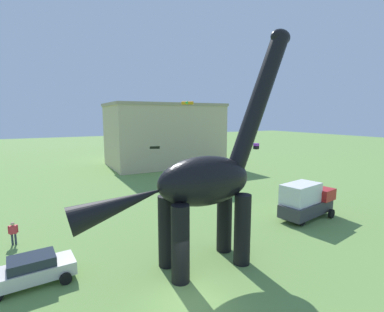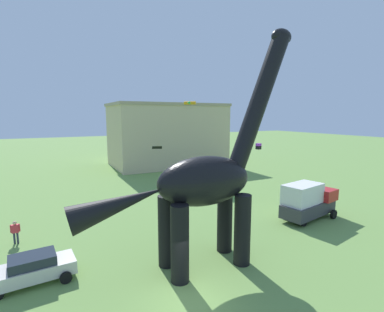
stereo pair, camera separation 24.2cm
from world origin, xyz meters
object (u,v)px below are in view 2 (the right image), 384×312
at_px(festival_canopy_tent, 219,172).
at_px(kite_mid_center, 190,103).
at_px(dinosaur_sculpture, 204,181).
at_px(kite_mid_right, 157,148).
at_px(parked_sedan_left, 33,268).
at_px(kite_near_low, 278,65).
at_px(kite_far_left, 258,146).
at_px(parked_box_truck, 308,201).
at_px(person_strolling_adult, 15,230).

distance_m(festival_canopy_tent, kite_mid_center, 11.87).
xyz_separation_m(dinosaur_sculpture, kite_mid_right, (4.51, 20.23, -0.27)).
xyz_separation_m(parked_sedan_left, kite_mid_right, (13.66, 17.65, 4.14)).
bearing_deg(parked_sedan_left, festival_canopy_tent, 24.76).
height_order(kite_near_low, kite_mid_center, kite_near_low).
relative_size(festival_canopy_tent, kite_mid_right, 2.14).
bearing_deg(kite_mid_right, kite_far_left, -36.59).
height_order(parked_box_truck, kite_mid_center, kite_mid_center).
height_order(kite_far_left, kite_near_low, kite_near_low).
relative_size(festival_canopy_tent, kite_near_low, 5.71).
bearing_deg(parked_box_truck, festival_canopy_tent, 92.07).
height_order(person_strolling_adult, kite_near_low, kite_near_low).
distance_m(kite_mid_right, kite_near_low, 18.30).
xyz_separation_m(dinosaur_sculpture, parked_box_truck, (11.92, 2.61, -3.57)).
height_order(dinosaur_sculpture, kite_mid_center, dinosaur_sculpture).
height_order(parked_sedan_left, parked_box_truck, parked_box_truck).
relative_size(parked_sedan_left, festival_canopy_tent, 1.38).
bearing_deg(parked_box_truck, dinosaur_sculpture, -178.06).
xyz_separation_m(parked_sedan_left, person_strolling_adult, (-1.29, 5.98, 0.20)).
relative_size(dinosaur_sculpture, parked_sedan_left, 3.32).
relative_size(dinosaur_sculpture, parked_box_truck, 2.45).
relative_size(parked_box_truck, festival_canopy_tent, 1.87).
bearing_deg(parked_box_truck, kite_mid_center, 85.14).
distance_m(dinosaur_sculpture, person_strolling_adult, 14.14).
xyz_separation_m(person_strolling_adult, kite_mid_right, (14.95, 11.67, 3.94)).
height_order(parked_box_truck, kite_near_low, kite_near_low).
bearing_deg(kite_mid_right, kite_mid_center, 16.51).
bearing_deg(kite_far_left, parked_sedan_left, -157.19).
distance_m(kite_mid_right, kite_mid_center, 8.21).
xyz_separation_m(parked_box_truck, person_strolling_adult, (-22.36, 5.95, -0.64)).
relative_size(parked_sedan_left, kite_near_low, 7.87).
relative_size(person_strolling_adult, kite_mid_center, 0.95).
bearing_deg(kite_far_left, kite_mid_center, 116.95).
height_order(parked_box_truck, kite_far_left, kite_far_left).
height_order(festival_canopy_tent, kite_mid_right, kite_mid_right).
bearing_deg(festival_canopy_tent, kite_near_low, -0.24).
distance_m(kite_far_left, kite_near_low, 10.39).
xyz_separation_m(kite_far_left, kite_mid_center, (-4.70, 9.24, 5.46)).
bearing_deg(person_strolling_adult, dinosaur_sculpture, 70.71).
height_order(festival_canopy_tent, kite_far_left, kite_far_left).
bearing_deg(kite_mid_center, kite_near_low, -47.07).
bearing_deg(person_strolling_adult, kite_near_low, 119.55).
xyz_separation_m(person_strolling_adult, kite_far_left, (25.19, 4.07, 4.32)).
xyz_separation_m(kite_far_left, kite_near_low, (3.27, 0.68, 9.84)).
bearing_deg(kite_far_left, dinosaur_sculpture, -139.43).
height_order(parked_sedan_left, person_strolling_adult, person_strolling_adult).
relative_size(parked_sedan_left, person_strolling_adult, 2.62).
relative_size(kite_mid_right, kite_near_low, 2.67).
xyz_separation_m(parked_sedan_left, kite_near_low, (27.17, 10.73, 14.36)).
bearing_deg(kite_mid_right, parked_box_truck, -67.19).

